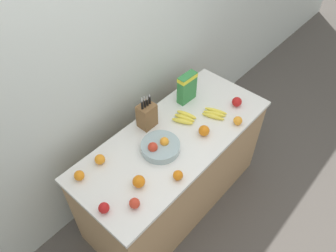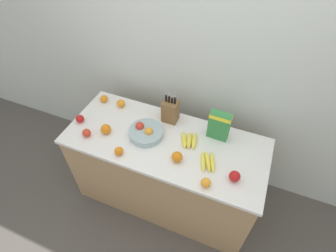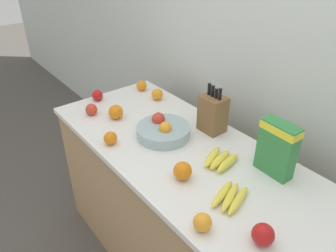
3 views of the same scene
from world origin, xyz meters
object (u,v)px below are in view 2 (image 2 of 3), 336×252
at_px(apple_rear, 80,119).
at_px(orange_by_cereal, 119,151).
at_px(cereal_box, 219,125).
at_px(banana_bunch_right, 189,140).
at_px(banana_bunch_left, 208,162).
at_px(apple_rightmost, 87,133).
at_px(orange_mid_right, 106,129).
at_px(orange_front_center, 121,103).
at_px(knife_block, 170,111).
at_px(orange_front_right, 177,157).
at_px(apple_leftmost, 235,176).
at_px(orange_back_center, 206,183).
at_px(orange_near_bowl, 104,99).
at_px(fruit_bowl, 146,132).

xyz_separation_m(apple_rear, orange_by_cereal, (0.49, -0.19, -0.00)).
relative_size(cereal_box, banana_bunch_right, 1.29).
distance_m(banana_bunch_left, apple_rightmost, 1.02).
bearing_deg(banana_bunch_right, apple_rear, -171.59).
bearing_deg(orange_by_cereal, apple_rightmost, 169.09).
height_order(banana_bunch_right, orange_by_cereal, orange_by_cereal).
bearing_deg(orange_mid_right, orange_front_center, 98.21).
height_order(knife_block, apple_rear, knife_block).
xyz_separation_m(knife_block, orange_front_right, (0.21, -0.39, -0.06)).
xyz_separation_m(apple_leftmost, orange_back_center, (-0.18, -0.13, -0.01)).
bearing_deg(apple_leftmost, cereal_box, 121.52).
relative_size(orange_front_center, orange_near_bowl, 1.04).
relative_size(banana_bunch_left, banana_bunch_right, 1.05).
relative_size(fruit_bowl, orange_near_bowl, 4.03).
bearing_deg(orange_near_bowl, apple_rightmost, -76.86).
height_order(banana_bunch_right, apple_leftmost, apple_leftmost).
relative_size(knife_block, apple_leftmost, 3.78).
bearing_deg(orange_front_right, cereal_box, 57.99).
bearing_deg(apple_rear, cereal_box, 13.81).
relative_size(orange_front_center, orange_back_center, 1.04).
relative_size(banana_bunch_left, orange_by_cereal, 3.02).
bearing_deg(orange_mid_right, knife_block, 38.46).
height_order(apple_rear, orange_near_bowl, same).
bearing_deg(banana_bunch_left, banana_bunch_right, 143.60).
bearing_deg(cereal_box, banana_bunch_left, -86.89).
height_order(banana_bunch_left, orange_front_right, orange_front_right).
bearing_deg(orange_front_right, orange_back_center, -26.09).
bearing_deg(apple_leftmost, orange_near_bowl, 163.75).
bearing_deg(orange_back_center, apple_rightmost, 175.54).
xyz_separation_m(knife_block, apple_rear, (-0.72, -0.32, -0.07)).
xyz_separation_m(apple_rightmost, orange_mid_right, (0.13, 0.09, 0.01)).
distance_m(apple_leftmost, orange_near_bowl, 1.38).
relative_size(cereal_box, apple_rear, 3.65).
height_order(orange_by_cereal, orange_front_center, orange_front_center).
relative_size(knife_block, orange_front_right, 3.67).
bearing_deg(orange_mid_right, apple_leftmost, -2.53).
xyz_separation_m(orange_mid_right, orange_front_right, (0.65, -0.04, -0.00)).
xyz_separation_m(knife_block, banana_bunch_left, (0.44, -0.33, -0.09)).
relative_size(apple_rear, apple_leftmost, 0.87).
xyz_separation_m(cereal_box, orange_front_right, (-0.22, -0.35, -0.10)).
height_order(knife_block, orange_mid_right, knife_block).
relative_size(banana_bunch_left, orange_back_center, 2.95).
bearing_deg(orange_mid_right, orange_by_cereal, -36.47).
height_order(cereal_box, banana_bunch_left, cereal_box).
relative_size(banana_bunch_left, orange_front_right, 2.50).
relative_size(banana_bunch_left, orange_near_bowl, 2.97).
xyz_separation_m(banana_bunch_right, orange_by_cereal, (-0.47, -0.33, 0.02)).
relative_size(apple_rightmost, orange_front_right, 0.83).
relative_size(fruit_bowl, orange_mid_right, 3.36).
distance_m(banana_bunch_right, apple_rear, 0.97).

